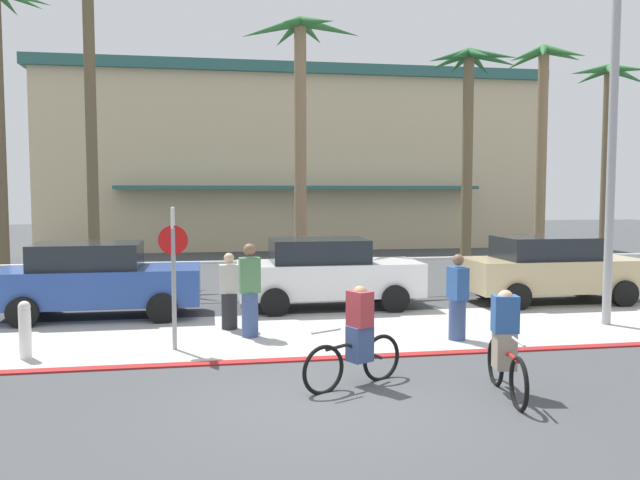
% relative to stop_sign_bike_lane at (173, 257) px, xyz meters
% --- Properties ---
extents(ground_plane, '(80.00, 80.00, 0.00)m').
position_rel_stop_sign_bike_lane_xyz_m(ground_plane, '(2.18, 6.75, -1.68)').
color(ground_plane, '#424447').
extents(sidewalk_strip, '(44.00, 4.00, 0.02)m').
position_rel_stop_sign_bike_lane_xyz_m(sidewalk_strip, '(2.18, 0.95, -1.67)').
color(sidewalk_strip, beige).
rests_on(sidewalk_strip, ground).
extents(curb_paint, '(44.00, 0.24, 0.03)m').
position_rel_stop_sign_bike_lane_xyz_m(curb_paint, '(2.18, -1.05, -1.66)').
color(curb_paint, maroon).
rests_on(curb_paint, ground).
extents(building_backdrop, '(24.70, 10.58, 8.81)m').
position_rel_stop_sign_bike_lane_xyz_m(building_backdrop, '(4.96, 23.33, 2.75)').
color(building_backdrop, beige).
rests_on(building_backdrop, ground).
extents(rail_fence, '(24.69, 0.08, 1.04)m').
position_rel_stop_sign_bike_lane_xyz_m(rail_fence, '(2.18, 5.25, -0.84)').
color(rail_fence, white).
rests_on(rail_fence, ground).
extents(stop_sign_bike_lane, '(0.52, 0.56, 2.56)m').
position_rel_stop_sign_bike_lane_xyz_m(stop_sign_bike_lane, '(0.00, 0.00, 0.00)').
color(stop_sign_bike_lane, gray).
rests_on(stop_sign_bike_lane, ground).
extents(bollard_1, '(0.20, 0.20, 1.00)m').
position_rel_stop_sign_bike_lane_xyz_m(bollard_1, '(-2.46, -0.20, -1.16)').
color(bollard_1, white).
rests_on(bollard_1, ground).
extents(streetlight_curb, '(0.24, 2.54, 7.50)m').
position_rel_stop_sign_bike_lane_xyz_m(streetlight_curb, '(8.93, 0.46, 2.60)').
color(streetlight_curb, '#9EA0A5').
rests_on(streetlight_curb, ground).
extents(palm_tree_3, '(3.49, 3.14, 10.10)m').
position_rel_stop_sign_bike_lane_xyz_m(palm_tree_3, '(-3.06, 10.50, 5.68)').
color(palm_tree_3, brown).
rests_on(palm_tree_3, ground).
extents(palm_tree_4, '(3.61, 3.06, 7.99)m').
position_rel_stop_sign_bike_lane_xyz_m(palm_tree_4, '(3.40, 7.68, 4.07)').
color(palm_tree_4, '#846B4C').
rests_on(palm_tree_4, ground).
extents(palm_tree_5, '(3.21, 3.32, 7.63)m').
position_rel_stop_sign_bike_lane_xyz_m(palm_tree_5, '(9.37, 9.31, 4.11)').
color(palm_tree_5, brown).
rests_on(palm_tree_5, ground).
extents(palm_tree_6, '(2.72, 2.87, 7.86)m').
position_rel_stop_sign_bike_lane_xyz_m(palm_tree_6, '(12.08, 9.36, 3.89)').
color(palm_tree_6, '#846B4C').
rests_on(palm_tree_6, ground).
extents(palm_tree_7, '(3.19, 3.16, 7.47)m').
position_rel_stop_sign_bike_lane_xyz_m(palm_tree_7, '(15.12, 10.18, 3.73)').
color(palm_tree_7, brown).
rests_on(palm_tree_7, ground).
extents(car_blue_1, '(4.40, 2.02, 1.69)m').
position_rel_stop_sign_bike_lane_xyz_m(car_blue_1, '(-1.85, 3.34, -0.81)').
color(car_blue_1, '#284793').
rests_on(car_blue_1, ground).
extents(car_white_2, '(4.40, 2.02, 1.69)m').
position_rel_stop_sign_bike_lane_xyz_m(car_white_2, '(3.43, 3.69, -0.81)').
color(car_white_2, white).
rests_on(car_white_2, ground).
extents(car_tan_3, '(4.40, 2.02, 1.69)m').
position_rel_stop_sign_bike_lane_xyz_m(car_tan_3, '(9.20, 3.48, -0.81)').
color(car_tan_3, tan).
rests_on(car_tan_3, ground).
extents(cyclist_red_0, '(0.39, 1.81, 1.50)m').
position_rel_stop_sign_bike_lane_xyz_m(cyclist_red_0, '(4.69, -3.34, -0.98)').
color(cyclist_red_0, black).
rests_on(cyclist_red_0, ground).
extents(cyclist_black_1, '(1.65, 0.88, 1.50)m').
position_rel_stop_sign_bike_lane_xyz_m(cyclist_black_1, '(2.74, -2.58, -0.98)').
color(cyclist_black_1, black).
rests_on(cyclist_black_1, ground).
extents(pedestrian_0, '(0.37, 0.44, 1.66)m').
position_rel_stop_sign_bike_lane_xyz_m(pedestrian_0, '(5.26, -0.13, -0.91)').
color(pedestrian_0, '#384C7A').
rests_on(pedestrian_0, ground).
extents(pedestrian_1, '(0.42, 0.34, 1.84)m').
position_rel_stop_sign_bike_lane_xyz_m(pedestrian_1, '(1.39, 0.79, -0.82)').
color(pedestrian_1, '#384C7A').
rests_on(pedestrian_1, ground).
extents(pedestrian_2, '(0.41, 0.33, 1.59)m').
position_rel_stop_sign_bike_lane_xyz_m(pedestrian_2, '(1.02, 1.58, -0.95)').
color(pedestrian_2, '#232326').
rests_on(pedestrian_2, ground).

